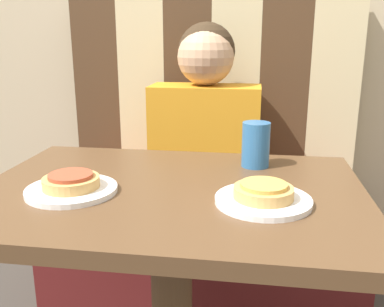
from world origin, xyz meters
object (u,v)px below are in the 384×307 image
(plate_left, at_px, (72,190))
(drinking_cup, at_px, (256,145))
(person, at_px, (205,114))
(pizza_right, at_px, (264,191))
(plate_right, at_px, (263,200))
(pizza_left, at_px, (71,181))

(plate_left, distance_m, drinking_cup, 0.48)
(person, relative_size, pizza_right, 5.47)
(plate_left, distance_m, plate_right, 0.42)
(plate_left, height_order, drinking_cup, drinking_cup)
(person, distance_m, plate_left, 0.77)
(person, xyz_separation_m, pizza_right, (0.21, -0.74, -0.02))
(plate_right, bearing_deg, plate_left, 180.00)
(plate_left, relative_size, drinking_cup, 1.70)
(drinking_cup, bearing_deg, pizza_left, -147.09)
(plate_right, height_order, pizza_left, pizza_left)
(plate_left, xyz_separation_m, plate_right, (0.42, 0.00, 0.00))
(person, bearing_deg, drinking_cup, -68.58)
(pizza_left, xyz_separation_m, pizza_right, (0.42, 0.00, 0.00))
(person, height_order, pizza_right, person)
(plate_left, height_order, plate_right, same)
(pizza_right, distance_m, drinking_cup, 0.26)
(person, xyz_separation_m, plate_left, (-0.21, -0.74, -0.04))
(plate_right, xyz_separation_m, pizza_left, (-0.42, 0.00, 0.02))
(person, xyz_separation_m, drinking_cup, (0.19, -0.48, 0.01))
(person, relative_size, plate_right, 3.39)
(pizza_left, height_order, pizza_right, same)
(pizza_right, bearing_deg, pizza_left, 180.00)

